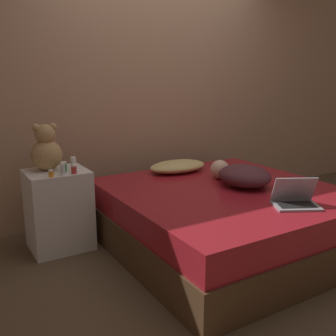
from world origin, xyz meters
name	(u,v)px	position (x,y,z in m)	size (l,w,h in m)	color
ground_plane	(224,246)	(0.00, 0.00, 0.00)	(12.00, 12.00, 0.00)	brown
wall_back	(154,87)	(0.00, 1.20, 1.30)	(8.00, 0.06, 2.60)	tan
bed	(225,218)	(0.00, 0.00, 0.25)	(1.78, 1.84, 0.51)	#4C331E
nightstand	(59,210)	(-1.19, 0.70, 0.33)	(0.48, 0.42, 0.66)	silver
pillow	(178,166)	(-0.02, 0.70, 0.56)	(0.58, 0.35, 0.11)	tan
person_lying	(241,175)	(0.18, 0.02, 0.60)	(0.43, 0.63, 0.18)	#4C2328
laptop	(295,199)	(0.15, -0.59, 0.56)	(0.38, 0.34, 0.21)	#9E9EA3
teddy_bear	(46,150)	(-1.24, 0.77, 0.83)	(0.25, 0.25, 0.38)	tan
bottle_green	(64,167)	(-1.14, 0.64, 0.70)	(0.05, 0.05, 0.08)	#3D8E4C
bottle_white	(73,164)	(-1.06, 0.66, 0.72)	(0.05, 0.05, 0.11)	white
bottle_red	(74,169)	(-1.09, 0.54, 0.70)	(0.04, 0.04, 0.07)	#B72D2D
bottle_orange	(51,173)	(-1.27, 0.53, 0.69)	(0.04, 0.04, 0.06)	orange
bottle_clear	(63,169)	(-1.18, 0.54, 0.71)	(0.04, 0.04, 0.09)	silver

